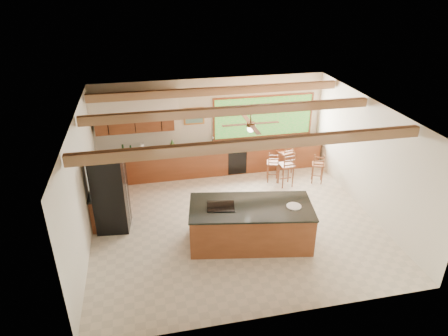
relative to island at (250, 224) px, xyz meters
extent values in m
plane|color=#C0B69F|center=(-0.17, 0.89, -0.50)|extent=(7.20, 7.20, 0.00)
cube|color=beige|center=(-0.17, 4.14, 1.00)|extent=(7.20, 0.04, 3.00)
cube|color=beige|center=(-0.17, -2.36, 1.00)|extent=(7.20, 0.04, 3.00)
cube|color=beige|center=(-3.77, 0.89, 1.00)|extent=(0.04, 6.50, 3.00)
cube|color=beige|center=(3.43, 0.89, 1.00)|extent=(0.04, 6.50, 3.00)
cube|color=#B37959|center=(-0.17, 0.89, 2.50)|extent=(7.20, 6.50, 0.04)
cube|color=#895C44|center=(-0.17, -0.71, 2.36)|extent=(7.10, 0.15, 0.22)
cube|color=#895C44|center=(-0.17, 1.39, 2.36)|extent=(7.10, 0.15, 0.22)
cube|color=#895C44|center=(-0.17, 3.19, 2.36)|extent=(7.10, 0.15, 0.22)
cube|color=brown|center=(-2.52, 3.95, 1.40)|extent=(2.30, 0.35, 0.70)
cube|color=white|center=(-2.52, 3.88, 2.00)|extent=(2.60, 0.50, 0.48)
cylinder|color=#FFEABF|center=(-3.22, 3.88, 1.77)|extent=(0.10, 0.10, 0.01)
cylinder|color=#FFEABF|center=(-1.82, 3.88, 1.77)|extent=(0.10, 0.10, 0.01)
cube|color=#5E9F38|center=(1.53, 4.11, 1.17)|extent=(3.20, 0.04, 1.30)
cube|color=#AB7834|center=(-0.72, 4.11, 1.35)|extent=(0.64, 0.03, 0.54)
cube|color=#447B58|center=(-0.72, 4.09, 1.35)|extent=(0.54, 0.01, 0.44)
cube|color=brown|center=(-0.17, 3.80, -0.06)|extent=(7.00, 0.65, 0.88)
cube|color=black|center=(-0.17, 3.80, 0.40)|extent=(7.04, 0.69, 0.04)
cube|color=brown|center=(-3.43, 2.24, -0.06)|extent=(0.65, 2.35, 0.88)
cube|color=black|center=(-3.43, 2.24, 0.40)|extent=(0.69, 2.39, 0.04)
cube|color=black|center=(0.53, 3.47, -0.08)|extent=(0.60, 0.02, 0.78)
cube|color=silver|center=(-0.17, 3.80, 0.40)|extent=(0.50, 0.38, 0.03)
cylinder|color=silver|center=(-0.17, 4.00, 0.57)|extent=(0.03, 0.03, 0.30)
cylinder|color=silver|center=(-0.17, 3.90, 0.70)|extent=(0.03, 0.20, 0.03)
cylinder|color=white|center=(-2.38, 3.74, 0.57)|extent=(0.12, 0.12, 0.30)
cylinder|color=#19401D|center=(-2.95, 3.97, 0.53)|extent=(0.06, 0.06, 0.22)
cylinder|color=#19401D|center=(-2.73, 3.96, 0.51)|extent=(0.05, 0.05, 0.18)
cube|color=black|center=(2.74, 3.85, 0.47)|extent=(0.23, 0.20, 0.09)
cube|color=brown|center=(0.00, 0.00, -0.02)|extent=(3.00, 1.77, 0.95)
cube|color=black|center=(0.00, 0.00, 0.47)|extent=(3.05, 1.82, 0.04)
cube|color=black|center=(-0.69, 0.12, 0.51)|extent=(0.71, 0.60, 0.02)
cylinder|color=white|center=(0.97, -0.22, 0.50)|extent=(0.35, 0.35, 0.02)
cube|color=black|center=(-3.22, 1.29, 0.49)|extent=(0.85, 0.83, 1.99)
cube|color=silver|center=(-2.83, 1.29, 0.49)|extent=(0.03, 0.06, 1.83)
cube|color=brown|center=(1.50, 2.86, 0.12)|extent=(0.45, 0.45, 0.04)
cylinder|color=brown|center=(1.35, 2.71, -0.20)|extent=(0.03, 0.03, 0.60)
cylinder|color=brown|center=(1.64, 2.71, -0.20)|extent=(0.03, 0.03, 0.60)
cylinder|color=brown|center=(1.35, 3.00, -0.20)|extent=(0.03, 0.03, 0.60)
cylinder|color=brown|center=(1.64, 3.00, -0.20)|extent=(0.03, 0.03, 0.60)
cube|color=brown|center=(1.80, 2.49, 0.18)|extent=(0.43, 0.43, 0.04)
cylinder|color=brown|center=(1.64, 2.33, -0.17)|extent=(0.04, 0.04, 0.66)
cylinder|color=brown|center=(1.96, 2.33, -0.17)|extent=(0.04, 0.04, 0.66)
cylinder|color=brown|center=(1.64, 2.65, -0.17)|extent=(0.04, 0.04, 0.66)
cylinder|color=brown|center=(1.96, 2.65, -0.17)|extent=(0.04, 0.04, 0.66)
cube|color=brown|center=(2.06, 3.34, 0.22)|extent=(0.54, 0.54, 0.04)
cylinder|color=brown|center=(1.89, 3.18, -0.15)|extent=(0.04, 0.04, 0.69)
cylinder|color=brown|center=(2.23, 3.18, -0.15)|extent=(0.04, 0.04, 0.69)
cylinder|color=brown|center=(1.89, 3.51, -0.15)|extent=(0.04, 0.04, 0.69)
cylinder|color=brown|center=(2.23, 3.51, -0.15)|extent=(0.04, 0.04, 0.69)
cube|color=brown|center=(2.82, 2.49, 0.10)|extent=(0.46, 0.46, 0.04)
cylinder|color=brown|center=(2.68, 2.35, -0.21)|extent=(0.03, 0.03, 0.58)
cylinder|color=brown|center=(2.96, 2.35, -0.21)|extent=(0.03, 0.03, 0.58)
cylinder|color=brown|center=(2.68, 2.63, -0.21)|extent=(0.03, 0.03, 0.58)
cylinder|color=brown|center=(2.96, 2.63, -0.21)|extent=(0.03, 0.03, 0.58)
camera|label=1|loc=(-2.25, -7.58, 5.41)|focal=32.00mm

